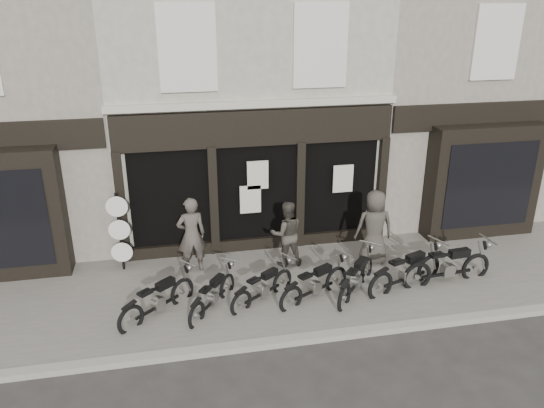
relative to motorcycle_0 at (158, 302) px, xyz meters
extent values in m
plane|color=#2D2B28|center=(2.64, -0.20, -0.39)|extent=(90.00, 90.00, 0.00)
cube|color=#625D56|center=(2.64, 0.70, -0.33)|extent=(30.00, 4.20, 0.12)
cube|color=gray|center=(2.64, -1.45, -0.33)|extent=(30.00, 0.25, 0.13)
cube|color=#BAB49F|center=(2.64, 5.80, 3.71)|extent=(7.20, 6.00, 8.20)
cube|color=black|center=(2.64, 2.72, 3.06)|extent=(7.10, 0.18, 0.90)
cube|color=black|center=(2.64, 2.78, 1.11)|extent=(6.50, 0.10, 2.95)
cube|color=black|center=(2.64, 2.71, -0.17)|extent=(7.10, 0.20, 0.44)
cube|color=beige|center=(2.64, 2.75, 3.66)|extent=(7.30, 0.22, 0.18)
cube|color=silver|center=(1.04, 2.75, 5.01)|extent=(1.35, 0.12, 2.00)
cube|color=black|center=(1.04, 2.78, 5.01)|extent=(1.05, 0.06, 1.70)
cube|color=silver|center=(4.24, 2.75, 5.01)|extent=(1.35, 0.12, 2.00)
cube|color=black|center=(4.24, 2.78, 5.01)|extent=(1.05, 0.06, 1.70)
cube|color=black|center=(-0.81, 2.70, 1.16)|extent=(0.22, 0.22, 3.00)
cube|color=black|center=(1.49, 2.70, 1.16)|extent=(0.22, 0.22, 3.00)
cube|color=black|center=(3.79, 2.70, 1.16)|extent=(0.22, 0.22, 3.00)
cube|color=black|center=(6.09, 2.70, 1.16)|extent=(0.22, 0.22, 3.00)
cube|color=beige|center=(2.64, 2.60, 1.86)|extent=(0.55, 0.04, 0.75)
cube|color=beige|center=(4.94, 2.60, 1.61)|extent=(0.55, 0.04, 0.75)
cube|color=beige|center=(2.44, 2.60, 1.21)|extent=(0.55, 0.04, 0.75)
cube|color=gray|center=(-3.71, 5.80, 3.71)|extent=(5.50, 6.00, 8.20)
cube|color=gray|center=(8.99, 5.80, 3.71)|extent=(5.50, 6.00, 8.20)
cube|color=black|center=(8.99, 2.45, 1.31)|extent=(3.20, 0.70, 3.20)
cube|color=black|center=(8.99, 2.10, 1.31)|extent=(2.60, 0.06, 2.40)
cube|color=black|center=(8.99, 2.75, 3.11)|extent=(5.40, 0.16, 0.70)
cube|color=silver|center=(8.99, 2.76, 5.01)|extent=(1.30, 0.10, 1.90)
cube|color=black|center=(8.99, 2.79, 5.01)|extent=(1.00, 0.06, 1.60)
torus|color=black|center=(0.52, 0.44, -0.07)|extent=(0.56, 0.49, 0.66)
torus|color=black|center=(-0.56, -0.47, -0.07)|extent=(0.56, 0.49, 0.66)
cube|color=black|center=(-0.02, -0.02, -0.11)|extent=(0.92, 0.78, 0.06)
cube|color=gray|center=(-0.01, -0.01, -0.03)|extent=(0.29, 0.29, 0.25)
cube|color=black|center=(0.17, 0.15, 0.34)|extent=(0.45, 0.42, 0.17)
cube|color=black|center=(-0.25, -0.21, 0.38)|extent=(0.35, 0.34, 0.06)
cylinder|color=gray|center=(0.68, 0.58, 0.58)|extent=(0.39, 0.46, 0.04)
torus|color=black|center=(1.54, 0.52, -0.09)|extent=(0.42, 0.54, 0.61)
torus|color=black|center=(0.78, -0.54, -0.09)|extent=(0.42, 0.54, 0.61)
cube|color=black|center=(1.16, -0.01, -0.13)|extent=(0.66, 0.89, 0.05)
cube|color=gray|center=(1.17, 0.00, -0.06)|extent=(0.26, 0.27, 0.23)
cube|color=black|center=(1.29, 0.18, 0.28)|extent=(0.37, 0.43, 0.15)
cube|color=black|center=(1.00, -0.23, 0.32)|extent=(0.30, 0.32, 0.05)
cylinder|color=gray|center=(1.66, 0.68, 0.50)|extent=(0.44, 0.33, 0.03)
torus|color=black|center=(2.83, 0.48, -0.09)|extent=(0.55, 0.42, 0.62)
torus|color=black|center=(1.75, -0.27, -0.09)|extent=(0.55, 0.42, 0.62)
cube|color=black|center=(2.29, 0.10, -0.13)|extent=(0.91, 0.65, 0.05)
cube|color=gray|center=(2.31, 0.11, -0.06)|extent=(0.27, 0.26, 0.24)
cube|color=black|center=(2.49, 0.24, 0.29)|extent=(0.43, 0.36, 0.15)
cube|color=black|center=(2.07, -0.05, 0.33)|extent=(0.33, 0.30, 0.05)
cylinder|color=gray|center=(2.99, 0.59, 0.51)|extent=(0.33, 0.45, 0.03)
torus|color=black|center=(4.08, 0.29, -0.07)|extent=(0.62, 0.39, 0.66)
torus|color=black|center=(2.84, -0.37, -0.07)|extent=(0.62, 0.39, 0.66)
cube|color=black|center=(3.46, -0.04, -0.11)|extent=(1.04, 0.58, 0.06)
cube|color=gray|center=(3.48, -0.03, -0.03)|extent=(0.29, 0.26, 0.25)
cube|color=black|center=(3.69, 0.08, 0.34)|extent=(0.47, 0.35, 0.16)
cube|color=black|center=(3.21, -0.17, 0.38)|extent=(0.35, 0.31, 0.06)
cylinder|color=gray|center=(4.27, 0.39, 0.57)|extent=(0.29, 0.51, 0.03)
torus|color=black|center=(4.93, 0.55, -0.06)|extent=(0.50, 0.57, 0.67)
torus|color=black|center=(4.01, -0.53, -0.06)|extent=(0.50, 0.57, 0.67)
cube|color=black|center=(4.47, 0.01, -0.10)|extent=(0.80, 0.92, 0.06)
cube|color=gray|center=(4.48, 0.02, -0.03)|extent=(0.29, 0.29, 0.26)
cube|color=black|center=(4.64, 0.20, 0.35)|extent=(0.42, 0.45, 0.17)
cube|color=black|center=(4.28, -0.22, 0.39)|extent=(0.34, 0.35, 0.06)
cylinder|color=gray|center=(5.08, 0.72, 0.59)|extent=(0.46, 0.40, 0.04)
torus|color=black|center=(6.42, 0.29, -0.04)|extent=(0.72, 0.35, 0.73)
torus|color=black|center=(4.96, -0.27, -0.04)|extent=(0.72, 0.35, 0.73)
cube|color=black|center=(5.69, 0.01, -0.08)|extent=(1.21, 0.50, 0.06)
cube|color=gray|center=(5.71, 0.02, 0.01)|extent=(0.31, 0.27, 0.28)
cube|color=black|center=(5.95, 0.11, 0.42)|extent=(0.53, 0.35, 0.18)
cube|color=black|center=(5.39, -0.10, 0.46)|extent=(0.38, 0.31, 0.06)
cylinder|color=gray|center=(6.64, 0.37, 0.67)|extent=(0.26, 0.60, 0.04)
torus|color=black|center=(7.56, 0.10, -0.02)|extent=(0.76, 0.17, 0.75)
torus|color=black|center=(5.96, -0.04, -0.02)|extent=(0.76, 0.17, 0.75)
cube|color=black|center=(6.76, 0.03, -0.07)|extent=(1.32, 0.18, 0.07)
cube|color=gray|center=(6.78, 0.03, 0.02)|extent=(0.28, 0.22, 0.29)
cube|color=black|center=(7.05, 0.06, 0.44)|extent=(0.52, 0.23, 0.19)
cube|color=black|center=(6.43, 0.00, 0.48)|extent=(0.35, 0.25, 0.07)
cylinder|color=gray|center=(7.80, 0.13, 0.71)|extent=(0.10, 0.64, 0.04)
imported|color=#4A433C|center=(0.85, 1.79, 0.69)|extent=(0.76, 0.55, 1.94)
imported|color=#3D3931|center=(3.20, 1.67, 0.57)|extent=(0.83, 0.65, 1.70)
imported|color=#3E3A33|center=(5.39, 1.34, 0.70)|extent=(1.01, 0.71, 1.94)
cylinder|color=black|center=(-0.87, 2.21, -0.37)|extent=(0.34, 0.34, 0.06)
cylinder|color=black|center=(-0.87, 2.21, 0.68)|extent=(0.07, 0.07, 2.16)
cylinder|color=black|center=(-0.87, 2.18, 1.43)|extent=(0.53, 0.07, 0.52)
cylinder|color=silver|center=(-0.87, 2.16, 1.43)|extent=(0.52, 0.04, 0.52)
cylinder|color=black|center=(-0.87, 2.18, 0.82)|extent=(0.53, 0.07, 0.52)
cylinder|color=silver|center=(-0.87, 2.16, 0.82)|extent=(0.52, 0.04, 0.52)
cylinder|color=black|center=(-0.87, 2.18, 0.21)|extent=(0.53, 0.07, 0.52)
cylinder|color=silver|center=(-0.87, 2.16, 0.21)|extent=(0.52, 0.04, 0.52)
camera|label=1|loc=(0.45, -10.11, 6.13)|focal=35.00mm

